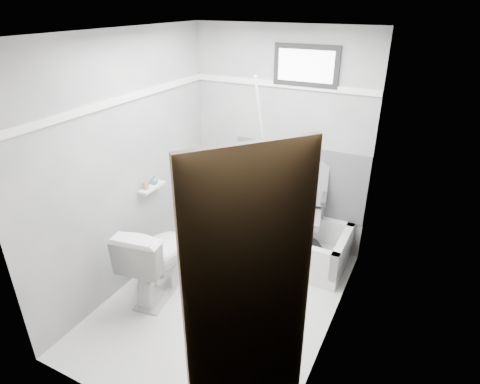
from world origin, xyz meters
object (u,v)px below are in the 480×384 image
Objects in this scene: office_chair at (299,210)px; toilet at (157,258)px; bathtub at (278,239)px; soap_bottle_b at (154,180)px; soap_bottle_a at (146,184)px; door at (268,358)px.

toilet is (-1.00, -1.16, -0.20)m from office_chair.
bathtub is 1.57× the size of office_chair.
soap_bottle_b reaches higher than toilet.
bathtub is 15.14× the size of soap_bottle_a.
office_chair is 9.65× the size of soap_bottle_a.
soap_bottle_a is at bearing -159.85° from office_chair.
soap_bottle_a reaches higher than soap_bottle_b.
toilet is (-0.80, -1.11, 0.19)m from bathtub.
soap_bottle_b is at bearing -64.92° from toilet.
toilet is at bearing 145.39° from door.
bathtub is 1.49m from soap_bottle_b.
bathtub is 1.38m from toilet.
office_chair reaches higher than soap_bottle_a.
door reaches higher than soap_bottle_a.
soap_bottle_a is (-0.32, 0.33, 0.57)m from toilet.
door is at bearing -87.12° from office_chair.
door is at bearing -39.28° from soap_bottle_b.
toilet is 2.04m from door.
soap_bottle_a reaches higher than toilet.
bathtub is 0.75× the size of door.
door is 21.52× the size of soap_bottle_b.
door reaches higher than soap_bottle_b.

